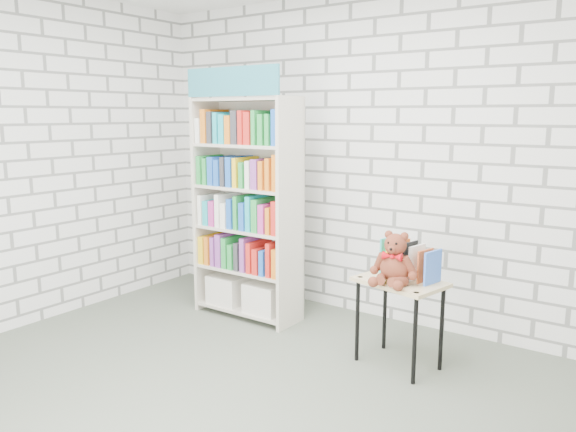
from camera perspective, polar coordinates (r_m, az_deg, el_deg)
The scene contains 6 objects.
ground at distance 3.69m, azimuth -7.17°, elevation -18.54°, with size 4.50×4.50×0.00m, color #50574A.
room_shell at distance 3.23m, azimuth -7.89°, elevation 10.40°, with size 4.52×4.02×2.81m.
bookshelf at distance 4.88m, azimuth -4.16°, elevation 0.93°, with size 0.96×0.37×2.15m.
display_table at distance 4.05m, azimuth 11.29°, elevation -7.60°, with size 0.66×0.52×0.63m.
table_books at distance 4.06m, azimuth 12.20°, elevation -4.48°, with size 0.44×0.27×0.24m.
teddy_bear at distance 3.90m, azimuth 10.72°, elevation -4.70°, with size 0.33×0.31×0.36m.
Camera 1 is at (2.20, -2.36, 1.77)m, focal length 35.00 mm.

